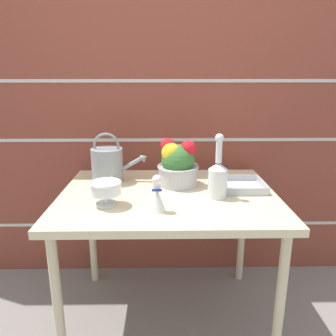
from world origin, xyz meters
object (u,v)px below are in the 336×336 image
(crystal_pedestal_bowl, at_px, (106,189))
(wire_tray, at_px, (238,187))
(watering_can, at_px, (108,164))
(flower_planter, at_px, (178,164))
(figurine_vase, at_px, (157,197))
(glass_decanter, at_px, (218,177))

(crystal_pedestal_bowl, distance_m, wire_tray, 0.69)
(watering_can, height_order, crystal_pedestal_bowl, watering_can)
(flower_planter, distance_m, figurine_vase, 0.37)
(watering_can, xyz_separation_m, crystal_pedestal_bowl, (0.05, -0.36, -0.02))
(crystal_pedestal_bowl, relative_size, flower_planter, 0.58)
(glass_decanter, bearing_deg, flower_planter, 134.16)
(glass_decanter, height_order, wire_tray, glass_decanter)
(wire_tray, bearing_deg, crystal_pedestal_bowl, -161.49)
(wire_tray, bearing_deg, figurine_vase, -145.64)
(crystal_pedestal_bowl, distance_m, glass_decanter, 0.53)
(watering_can, height_order, flower_planter, watering_can)
(watering_can, relative_size, figurine_vase, 1.92)
(figurine_vase, height_order, wire_tray, figurine_vase)
(watering_can, distance_m, wire_tray, 0.72)
(crystal_pedestal_bowl, xyz_separation_m, flower_planter, (0.34, 0.28, 0.04))
(flower_planter, xyz_separation_m, wire_tray, (0.32, -0.06, -0.10))
(flower_planter, bearing_deg, glass_decanter, -45.84)
(flower_planter, bearing_deg, wire_tray, -11.51)
(watering_can, xyz_separation_m, wire_tray, (0.70, -0.14, -0.09))
(watering_can, bearing_deg, figurine_vase, -56.79)
(watering_can, height_order, figurine_vase, watering_can)
(watering_can, distance_m, glass_decanter, 0.63)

